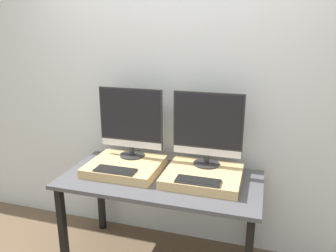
{
  "coord_description": "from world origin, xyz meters",
  "views": [
    {
      "loc": [
        0.71,
        -1.78,
        1.83
      ],
      "look_at": [
        0.0,
        0.56,
        1.11
      ],
      "focal_mm": 35.0,
      "sensor_mm": 36.0,
      "label": 1
    }
  ],
  "objects_px": {
    "keyboard_left": "(115,170)",
    "monitor_right": "(208,128)",
    "keyboard_right": "(198,181)",
    "monitor_left": "(131,121)"
  },
  "relations": [
    {
      "from": "keyboard_left",
      "to": "monitor_right",
      "type": "relative_size",
      "value": 0.55
    },
    {
      "from": "keyboard_left",
      "to": "keyboard_right",
      "type": "height_order",
      "value": "same"
    },
    {
      "from": "monitor_left",
      "to": "keyboard_right",
      "type": "height_order",
      "value": "monitor_left"
    },
    {
      "from": "monitor_left",
      "to": "keyboard_left",
      "type": "height_order",
      "value": "monitor_left"
    },
    {
      "from": "monitor_left",
      "to": "keyboard_right",
      "type": "distance_m",
      "value": 0.76
    },
    {
      "from": "monitor_left",
      "to": "keyboard_left",
      "type": "distance_m",
      "value": 0.43
    },
    {
      "from": "monitor_right",
      "to": "keyboard_right",
      "type": "xyz_separation_m",
      "value": [
        0.0,
        -0.32,
        -0.29
      ]
    },
    {
      "from": "keyboard_left",
      "to": "monitor_left",
      "type": "bearing_deg",
      "value": 90.0
    },
    {
      "from": "keyboard_left",
      "to": "monitor_right",
      "type": "distance_m",
      "value": 0.76
    },
    {
      "from": "keyboard_left",
      "to": "keyboard_right",
      "type": "distance_m",
      "value": 0.62
    }
  ]
}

